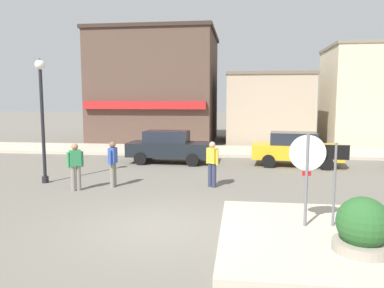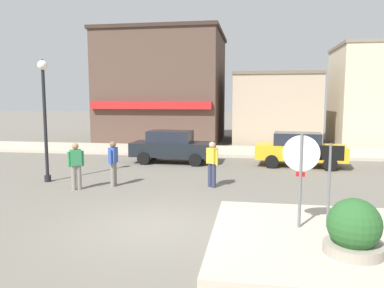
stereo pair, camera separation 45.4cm
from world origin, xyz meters
TOP-DOWN VIEW (x-y plane):
  - ground_plane at (0.00, 0.00)m, footprint 160.00×160.00m
  - sidewalk_corner at (4.67, -0.37)m, footprint 6.40×4.80m
  - kerb_far at (0.00, 13.13)m, footprint 80.00×4.00m
  - stop_sign at (3.42, 0.11)m, footprint 0.82×0.08m
  - one_way_sign at (4.06, 0.19)m, footprint 0.60×0.06m
  - planter at (4.26, -1.27)m, footprint 1.10×1.10m
  - lamp_post at (-5.27, 4.23)m, footprint 0.36×0.36m
  - parked_car_nearest at (-1.53, 9.16)m, footprint 4.04×1.96m
  - parked_car_second at (4.46, 9.11)m, footprint 4.15×2.19m
  - pedestrian_crossing_near at (-2.55, 3.94)m, footprint 0.24×0.55m
  - pedestrian_crossing_far at (-3.60, 3.21)m, footprint 0.49×0.41m
  - pedestrian_kerb_side at (0.93, 4.35)m, footprint 0.49×0.41m
  - building_corner_shop at (-4.27, 18.98)m, footprint 8.69×8.18m
  - building_storefront_left_near at (3.82, 19.29)m, footprint 5.79×7.23m
  - building_storefront_left_mid at (11.48, 18.69)m, footprint 7.43×5.70m

SIDE VIEW (x-z plane):
  - ground_plane at x=0.00m, z-range 0.00..0.00m
  - sidewalk_corner at x=4.67m, z-range 0.00..0.15m
  - kerb_far at x=0.00m, z-range 0.00..0.15m
  - planter at x=4.26m, z-range -0.05..1.17m
  - parked_car_nearest at x=-1.53m, z-range 0.03..1.59m
  - parked_car_second at x=4.46m, z-range 0.03..1.59m
  - pedestrian_crossing_near at x=-2.55m, z-range 0.06..1.67m
  - pedestrian_crossing_far at x=-3.60m, z-range 0.06..1.67m
  - pedestrian_kerb_side at x=0.93m, z-range 0.06..1.67m
  - one_way_sign at x=4.06m, z-range 0.28..2.38m
  - stop_sign at x=3.42m, z-range 0.37..2.67m
  - building_storefront_left_near at x=3.82m, z-range 0.00..4.86m
  - lamp_post at x=-5.27m, z-range 0.69..5.23m
  - building_storefront_left_mid at x=11.48m, z-range 0.00..6.69m
  - building_corner_shop at x=-4.27m, z-range 0.00..7.89m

